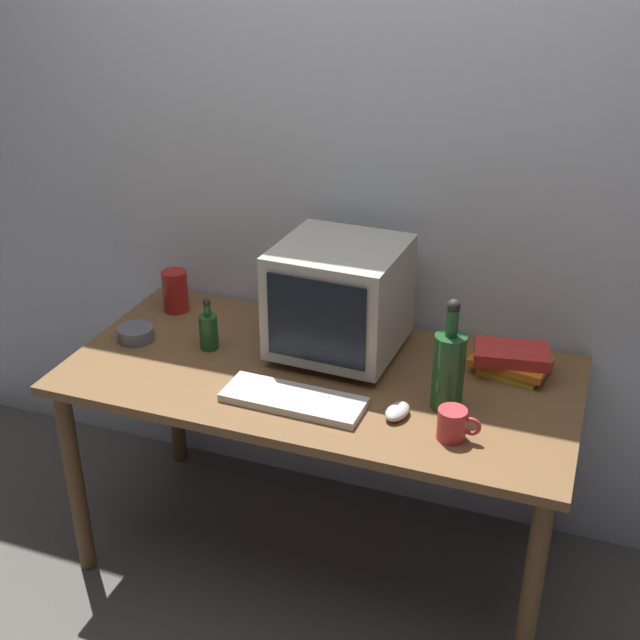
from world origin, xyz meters
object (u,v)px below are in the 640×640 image
object	(u,v)px
keyboard	(293,400)
mug	(453,424)
bottle_tall	(449,368)
book_stack	(511,360)
crt_monitor	(340,299)
bottle_short	(209,330)
cd_spindle	(136,334)
computer_mouse	(397,411)
metal_canister	(175,291)

from	to	relation	value
keyboard	mug	bearing A→B (deg)	-0.48
keyboard	bottle_tall	xyz separation A→B (m)	(0.42, 0.14, 0.12)
keyboard	bottle_tall	bearing A→B (deg)	19.23
bottle_tall	book_stack	size ratio (longest dim) A/B	1.34
keyboard	crt_monitor	bearing A→B (deg)	87.11
bottle_short	cd_spindle	size ratio (longest dim) A/B	1.49
book_stack	mug	xyz separation A→B (m)	(-0.09, -0.41, -0.00)
keyboard	book_stack	distance (m)	0.69
keyboard	computer_mouse	xyz separation A→B (m)	(0.30, 0.03, 0.01)
bottle_short	book_stack	world-z (taller)	bottle_short
bottle_tall	mug	world-z (taller)	bottle_tall
book_stack	metal_canister	size ratio (longest dim) A/B	1.71
mug	metal_canister	distance (m)	1.18
crt_monitor	cd_spindle	distance (m)	0.70
bottle_tall	keyboard	bearing A→B (deg)	-162.21
crt_monitor	mug	xyz separation A→B (m)	(0.45, -0.35, -0.15)
crt_monitor	cd_spindle	world-z (taller)	crt_monitor
computer_mouse	bottle_short	distance (m)	0.71
crt_monitor	keyboard	distance (m)	0.38
book_stack	metal_canister	world-z (taller)	metal_canister
bottle_short	book_stack	bearing A→B (deg)	10.37
keyboard	metal_canister	size ratio (longest dim) A/B	2.80
metal_canister	keyboard	bearing A→B (deg)	-34.78
keyboard	mug	xyz separation A→B (m)	(0.47, -0.02, 0.03)
mug	cd_spindle	xyz separation A→B (m)	(-1.11, 0.20, -0.02)
keyboard	metal_canister	bearing A→B (deg)	146.66
computer_mouse	bottle_tall	distance (m)	0.19
mug	metal_canister	xyz separation A→B (m)	(-1.10, 0.45, 0.03)
crt_monitor	bottle_short	size ratio (longest dim) A/B	2.25
keyboard	mug	distance (m)	0.47
keyboard	book_stack	bearing A→B (deg)	36.16
computer_mouse	bottle_tall	world-z (taller)	bottle_tall
computer_mouse	cd_spindle	distance (m)	0.96
keyboard	cd_spindle	xyz separation A→B (m)	(-0.64, 0.19, 0.01)
bottle_tall	book_stack	xyz separation A→B (m)	(0.15, 0.26, -0.08)
computer_mouse	mug	size ratio (longest dim) A/B	0.83
computer_mouse	book_stack	distance (m)	0.45
bottle_short	metal_canister	bearing A→B (deg)	138.22
keyboard	computer_mouse	distance (m)	0.31
crt_monitor	metal_canister	size ratio (longest dim) A/B	2.68
keyboard	bottle_tall	world-z (taller)	bottle_tall
mug	bottle_tall	bearing A→B (deg)	108.40
computer_mouse	cd_spindle	xyz separation A→B (m)	(-0.94, 0.15, 0.00)
crt_monitor	metal_canister	xyz separation A→B (m)	(-0.65, 0.10, -0.12)
crt_monitor	book_stack	bearing A→B (deg)	6.05
bottle_short	book_stack	size ratio (longest dim) A/B	0.70
crt_monitor	book_stack	distance (m)	0.56
crt_monitor	computer_mouse	bearing A→B (deg)	-47.23
keyboard	computer_mouse	size ratio (longest dim) A/B	4.20
computer_mouse	book_stack	world-z (taller)	book_stack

